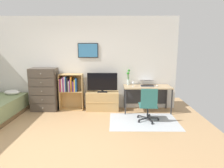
% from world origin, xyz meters
% --- Properties ---
extents(ground_plane, '(7.20, 7.20, 0.00)m').
position_xyz_m(ground_plane, '(0.00, 0.00, 0.00)').
color(ground_plane, tan).
extents(wall_back_with_posters, '(6.12, 0.09, 2.70)m').
position_xyz_m(wall_back_with_posters, '(0.00, 2.43, 1.35)').
color(wall_back_with_posters, silver).
rests_on(wall_back_with_posters, ground_plane).
extents(area_rug, '(1.70, 1.20, 0.01)m').
position_xyz_m(area_rug, '(1.96, 1.26, 0.00)').
color(area_rug, '#B2B7BC').
rests_on(area_rug, ground_plane).
extents(dresser, '(0.76, 0.46, 1.24)m').
position_xyz_m(dresser, '(-0.81, 2.15, 0.62)').
color(dresser, '#4C4238').
rests_on(dresser, ground_plane).
extents(bookshelf, '(0.68, 0.30, 1.06)m').
position_xyz_m(bookshelf, '(-0.08, 2.21, 0.65)').
color(bookshelf, tan).
rests_on(bookshelf, ground_plane).
extents(tv_stand, '(0.94, 0.41, 0.55)m').
position_xyz_m(tv_stand, '(0.88, 2.17, 0.27)').
color(tv_stand, tan).
rests_on(tv_stand, ground_plane).
extents(television, '(0.86, 0.16, 0.56)m').
position_xyz_m(television, '(0.88, 2.15, 0.83)').
color(television, black).
rests_on(television, tv_stand).
extents(desk, '(1.33, 0.61, 0.74)m').
position_xyz_m(desk, '(2.16, 2.15, 0.61)').
color(desk, tan).
rests_on(desk, ground_plane).
extents(office_chair, '(0.56, 0.58, 0.86)m').
position_xyz_m(office_chair, '(2.06, 1.26, 0.46)').
color(office_chair, '#232326').
rests_on(office_chair, ground_plane).
extents(laptop, '(0.40, 0.43, 0.17)m').
position_xyz_m(laptop, '(2.16, 2.16, 0.81)').
color(laptop, '#B7B7BC').
rests_on(laptop, desk).
extents(computer_mouse, '(0.06, 0.10, 0.03)m').
position_xyz_m(computer_mouse, '(2.43, 2.05, 0.76)').
color(computer_mouse, silver).
rests_on(computer_mouse, desk).
extents(bamboo_vase, '(0.10, 0.10, 0.46)m').
position_xyz_m(bamboo_vase, '(1.63, 2.27, 0.95)').
color(bamboo_vase, silver).
rests_on(bamboo_vase, desk).
extents(wine_glass, '(0.07, 0.07, 0.18)m').
position_xyz_m(wine_glass, '(1.75, 2.00, 0.87)').
color(wine_glass, silver).
rests_on(wine_glass, desk).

